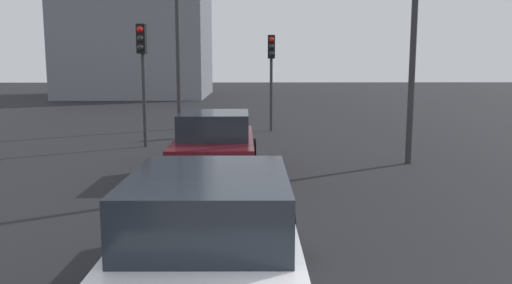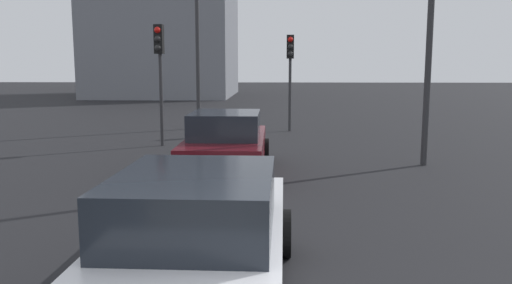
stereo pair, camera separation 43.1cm
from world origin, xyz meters
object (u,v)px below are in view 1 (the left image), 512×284
object	(u,v)px
car_white_right_second	(211,242)
street_lamp_far	(177,4)
car_maroon_right_lead	(215,144)
traffic_light_near_right	(271,62)
traffic_light_near_left	(142,59)

from	to	relation	value
car_white_right_second	street_lamp_far	size ratio (longest dim) A/B	0.53
car_maroon_right_lead	car_white_right_second	size ratio (longest dim) A/B	0.96
car_white_right_second	traffic_light_near_right	xyz separation A→B (m)	(14.84, -1.41, 1.98)
car_maroon_right_lead	car_white_right_second	world-z (taller)	same
car_white_right_second	traffic_light_near_left	distance (m)	11.43
street_lamp_far	car_white_right_second	bearing A→B (deg)	-171.61
car_maroon_right_lead	traffic_light_near_left	size ratio (longest dim) A/B	1.16
traffic_light_near_left	street_lamp_far	world-z (taller)	street_lamp_far
car_maroon_right_lead	traffic_light_near_right	bearing A→B (deg)	-12.25
traffic_light_near_right	street_lamp_far	size ratio (longest dim) A/B	0.43
car_maroon_right_lead	traffic_light_near_right	world-z (taller)	traffic_light_near_right
car_maroon_right_lead	traffic_light_near_left	distance (m)	5.20
traffic_light_near_right	street_lamp_far	xyz separation A→B (m)	(0.71, 3.70, 2.28)
car_white_right_second	street_lamp_far	xyz separation A→B (m)	(15.55, 2.29, 4.26)
car_white_right_second	street_lamp_far	bearing A→B (deg)	9.53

